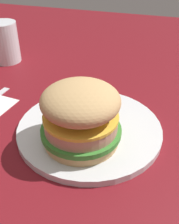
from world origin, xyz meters
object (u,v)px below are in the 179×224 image
at_px(plate, 90,129).
at_px(drink_glass, 4,44).
at_px(sandwich, 81,115).
at_px(fries_pile, 91,106).

relative_size(plate, drink_glass, 2.44).
xyz_separation_m(sandwich, fries_pile, (0.01, -0.10, -0.05)).
relative_size(sandwich, drink_glass, 1.25).
bearing_deg(plate, drink_glass, -36.79).
xyz_separation_m(plate, drink_glass, (0.31, -0.23, 0.04)).
bearing_deg(plate, sandwich, 87.67).
bearing_deg(sandwich, plate, -92.33).
distance_m(plate, fries_pile, 0.06).
xyz_separation_m(plate, fries_pile, (0.02, -0.06, 0.01)).
bearing_deg(fries_pile, plate, 104.83).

